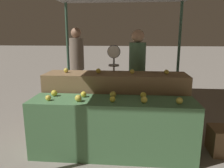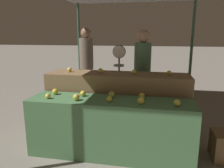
# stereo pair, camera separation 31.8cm
# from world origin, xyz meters

# --- Properties ---
(ground_plane) EXTENTS (60.00, 60.00, 0.00)m
(ground_plane) POSITION_xyz_m (0.00, 0.00, 0.00)
(ground_plane) COLOR gray
(display_counter_front) EXTENTS (2.24, 0.55, 0.80)m
(display_counter_front) POSITION_xyz_m (0.00, 0.00, 0.40)
(display_counter_front) COLOR #4C7A4C
(display_counter_front) RESTS_ON ground_plane
(display_counter_back) EXTENTS (2.24, 0.55, 1.06)m
(display_counter_back) POSITION_xyz_m (0.00, 0.60, 0.53)
(display_counter_back) COLOR olive
(display_counter_back) RESTS_ON ground_plane
(apple_front_0) EXTENTS (0.07, 0.07, 0.07)m
(apple_front_0) POSITION_xyz_m (-0.84, -0.11, 0.84)
(apple_front_0) COLOR yellow
(apple_front_0) RESTS_ON display_counter_front
(apple_front_1) EXTENTS (0.09, 0.09, 0.09)m
(apple_front_1) POSITION_xyz_m (-0.44, -0.11, 0.85)
(apple_front_1) COLOR gold
(apple_front_1) RESTS_ON display_counter_front
(apple_front_2) EXTENTS (0.08, 0.08, 0.08)m
(apple_front_2) POSITION_xyz_m (0.01, -0.10, 0.84)
(apple_front_2) COLOR gold
(apple_front_2) RESTS_ON display_counter_front
(apple_front_3) EXTENTS (0.09, 0.09, 0.09)m
(apple_front_3) POSITION_xyz_m (0.42, -0.10, 0.85)
(apple_front_3) COLOR yellow
(apple_front_3) RESTS_ON display_counter_front
(apple_front_4) EXTENTS (0.09, 0.09, 0.09)m
(apple_front_4) POSITION_xyz_m (0.86, -0.10, 0.85)
(apple_front_4) COLOR gold
(apple_front_4) RESTS_ON display_counter_front
(apple_front_5) EXTENTS (0.09, 0.09, 0.09)m
(apple_front_5) POSITION_xyz_m (-0.84, 0.11, 0.85)
(apple_front_5) COLOR gold
(apple_front_5) RESTS_ON display_counter_front
(apple_front_6) EXTENTS (0.08, 0.08, 0.08)m
(apple_front_6) POSITION_xyz_m (-0.41, 0.10, 0.84)
(apple_front_6) COLOR gold
(apple_front_6) RESTS_ON display_counter_front
(apple_front_7) EXTENTS (0.09, 0.09, 0.09)m
(apple_front_7) POSITION_xyz_m (-0.00, 0.11, 0.85)
(apple_front_7) COLOR gold
(apple_front_7) RESTS_ON display_counter_front
(apple_front_8) EXTENTS (0.08, 0.08, 0.08)m
(apple_front_8) POSITION_xyz_m (0.42, 0.12, 0.85)
(apple_front_8) COLOR gold
(apple_front_8) RESTS_ON display_counter_front
(apple_back_0) EXTENTS (0.07, 0.07, 0.07)m
(apple_back_0) POSITION_xyz_m (-0.80, 0.61, 1.10)
(apple_back_0) COLOR yellow
(apple_back_0) RESTS_ON display_counter_back
(apple_back_1) EXTENTS (0.08, 0.08, 0.08)m
(apple_back_1) POSITION_xyz_m (-0.27, 0.60, 1.10)
(apple_back_1) COLOR yellow
(apple_back_1) RESTS_ON display_counter_back
(apple_back_2) EXTENTS (0.07, 0.07, 0.07)m
(apple_back_2) POSITION_xyz_m (0.26, 0.59, 1.09)
(apple_back_2) COLOR yellow
(apple_back_2) RESTS_ON display_counter_back
(apple_back_3) EXTENTS (0.07, 0.07, 0.07)m
(apple_back_3) POSITION_xyz_m (0.79, 0.59, 1.10)
(apple_back_3) COLOR yellow
(apple_back_3) RESTS_ON display_counter_back
(produce_scale) EXTENTS (0.24, 0.20, 1.47)m
(produce_scale) POSITION_xyz_m (-0.08, 1.26, 1.05)
(produce_scale) COLOR #99999E
(produce_scale) RESTS_ON ground_plane
(person_vendor_at_scale) EXTENTS (0.37, 0.37, 1.75)m
(person_vendor_at_scale) POSITION_xyz_m (0.36, 1.24, 1.03)
(person_vendor_at_scale) COLOR #2D2D38
(person_vendor_at_scale) RESTS_ON ground_plane
(person_customer_left) EXTENTS (0.44, 0.44, 1.82)m
(person_customer_left) POSITION_xyz_m (-1.05, 2.31, 1.07)
(person_customer_left) COLOR #2D2D38
(person_customer_left) RESTS_ON ground_plane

